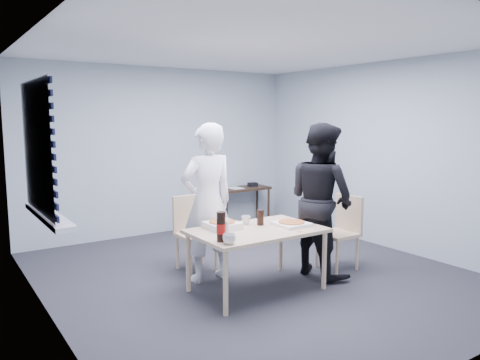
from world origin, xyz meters
TOP-DOWN VIEW (x-y plane):
  - room at (-2.20, 0.40)m, footprint 5.00×5.00m
  - dining_table at (-0.27, -0.42)m, footprint 1.36×0.86m
  - chair_far at (-0.48, 0.60)m, footprint 0.42×0.42m
  - chair_right at (1.04, -0.39)m, footprint 0.42×0.42m
  - person_white at (-0.53, 0.16)m, footprint 0.65×0.42m
  - person_black at (0.66, -0.40)m, footprint 0.47×0.86m
  - side_table at (1.38, 2.28)m, footprint 0.95×0.42m
  - stool at (0.40, 1.67)m, footprint 0.35×0.35m
  - backpack at (0.40, 1.66)m, footprint 0.28×0.20m
  - pizza_box_a at (-0.56, -0.20)m, footprint 0.33×0.33m
  - pizza_box_b at (0.14, -0.50)m, footprint 0.33×0.33m
  - mug_a at (-0.82, -0.75)m, footprint 0.17×0.17m
  - mug_b at (-0.24, -0.17)m, footprint 0.10×0.10m
  - cola_glass at (-0.13, -0.29)m, footprint 0.08×0.08m
  - soda_bottle at (-0.84, -0.63)m, footprint 0.09×0.09m
  - plastic_cups at (-0.76, -0.57)m, footprint 0.09×0.09m
  - rubber_band at (0.03, -0.75)m, footprint 0.07×0.07m
  - papers at (1.23, 2.29)m, footprint 0.31×0.35m
  - black_box at (1.60, 2.29)m, footprint 0.18×0.15m

SIDE VIEW (x-z plane):
  - stool at x=0.40m, z-range 0.13..0.62m
  - chair_far at x=-0.48m, z-range 0.07..0.96m
  - chair_right at x=1.04m, z-range 0.07..0.96m
  - side_table at x=1.38m, z-range 0.24..0.87m
  - dining_table at x=-0.27m, z-range 0.27..0.93m
  - papers at x=1.23m, z-range 0.63..0.64m
  - black_box at x=1.60m, z-range 0.63..0.70m
  - rubber_band at x=0.03m, z-range 0.66..0.67m
  - backpack at x=0.40m, z-range 0.48..0.87m
  - pizza_box_b at x=0.14m, z-range 0.66..0.71m
  - pizza_box_a at x=-0.56m, z-range 0.66..0.74m
  - mug_b at x=-0.24m, z-range 0.66..0.76m
  - mug_a at x=-0.82m, z-range 0.66..0.76m
  - cola_glass at x=-0.13m, z-range 0.66..0.83m
  - plastic_cups at x=-0.76m, z-range 0.66..0.84m
  - soda_bottle at x=-0.84m, z-range 0.66..0.94m
  - person_white at x=-0.53m, z-range 0.00..1.77m
  - person_black at x=0.66m, z-range 0.00..1.77m
  - room at x=-2.20m, z-range -1.06..3.94m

